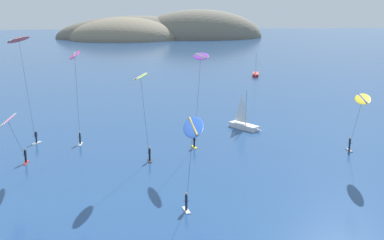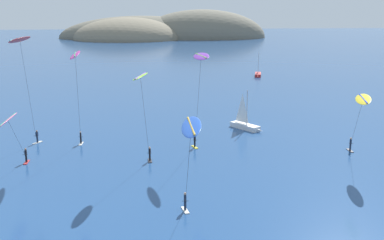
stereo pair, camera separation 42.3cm
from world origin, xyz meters
name	(u,v)px [view 1 (the left image)]	position (x,y,z in m)	size (l,w,h in m)	color
headland_island	(155,38)	(0.28, 219.72, 0.00)	(103.48, 48.08, 27.96)	slate
sailboat_near	(246,125)	(10.75, 41.92, 0.64)	(4.27, 5.38, 5.70)	white
sailboat_far	(256,74)	(23.20, 91.37, 0.64)	(2.46, 5.96, 5.70)	#B22323
kitesurfer_lime	(141,85)	(-3.76, 25.79, 9.37)	(2.21, 6.47, 10.66)	#2D2D33
kitesurfer_red	(20,49)	(-18.19, 35.26, 12.41)	(2.67, 5.32, 13.90)	silver
kitesurfer_pink	(9,124)	(-17.12, 24.46, 5.88)	(1.14, 9.02, 6.78)	red
kitesurfer_yellow	(361,103)	(20.13, 25.50, 7.13)	(3.06, 9.13, 8.05)	#2D2D33
kitesurfer_blue	(193,133)	(0.15, 10.00, 8.44)	(1.56, 8.83, 9.54)	silver
kitesurfer_magenta	(75,63)	(-11.41, 32.29, 10.97)	(1.94, 7.69, 12.42)	silver
kitesurfer_purple	(200,64)	(2.95, 30.92, 10.89)	(2.15, 6.40, 12.18)	yellow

